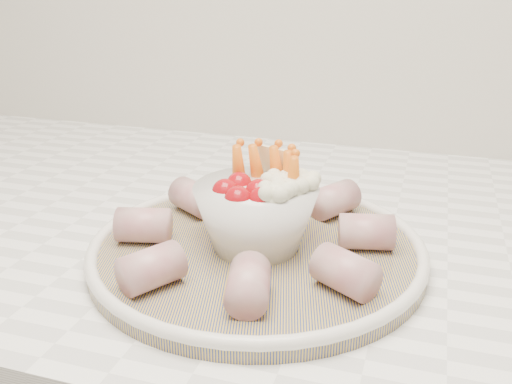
% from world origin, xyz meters
% --- Properties ---
extents(serving_platter, '(0.39, 0.39, 0.02)m').
position_xyz_m(serving_platter, '(-0.18, 1.35, 0.93)').
color(serving_platter, navy).
rests_on(serving_platter, kitchen_counter).
extents(veggie_bowl, '(0.12, 0.12, 0.10)m').
position_xyz_m(veggie_bowl, '(-0.18, 1.35, 0.97)').
color(veggie_bowl, white).
rests_on(veggie_bowl, serving_platter).
extents(cured_meat_rolls, '(0.26, 0.27, 0.03)m').
position_xyz_m(cured_meat_rolls, '(-0.18, 1.35, 0.95)').
color(cured_meat_rolls, '#A44B56').
rests_on(cured_meat_rolls, serving_platter).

